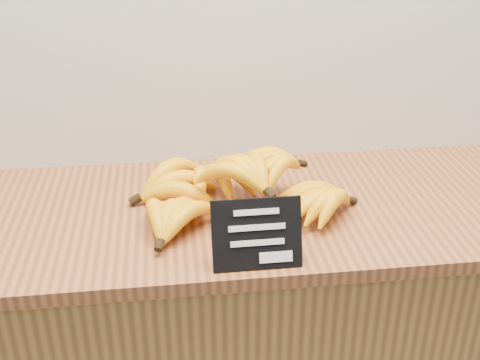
% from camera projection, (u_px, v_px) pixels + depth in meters
% --- Properties ---
extents(counter_top, '(1.48, 0.54, 0.03)m').
position_uv_depth(counter_top, '(237.00, 211.00, 1.34)').
color(counter_top, '#95562E').
rests_on(counter_top, counter).
extents(chalkboard_sign, '(0.17, 0.05, 0.13)m').
position_uv_depth(chalkboard_sign, '(257.00, 234.00, 1.11)').
color(chalkboard_sign, black).
rests_on(chalkboard_sign, counter_top).
extents(banana_pile, '(0.52, 0.34, 0.12)m').
position_uv_depth(banana_pile, '(226.00, 186.00, 1.31)').
color(banana_pile, '#F7AF09').
rests_on(banana_pile, counter_top).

